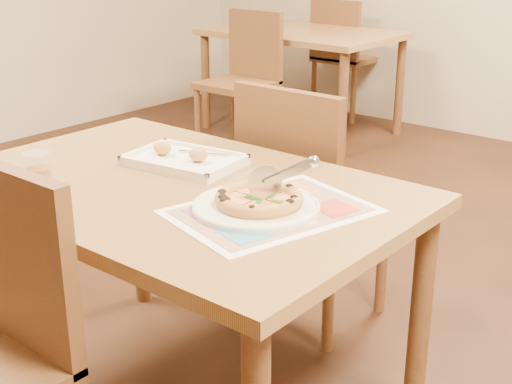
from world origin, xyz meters
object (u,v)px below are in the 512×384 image
Objects in this scene: bg_chair_far at (341,44)px; chair_far at (302,180)px; bg_chair_near at (246,65)px; appetizer_tray at (184,160)px; glass_tumbler at (38,171)px; menu at (271,211)px; bg_table at (302,43)px; plate at (256,208)px; pizza at (259,199)px; pizza_cutter at (281,176)px; dining_table at (177,212)px.

chair_far is at bearing 120.65° from bg_chair_far.
chair_far is 1.00× the size of bg_chair_near.
chair_far reaches higher than appetizer_tray.
glass_tumbler is 0.20× the size of menu.
bg_table is 4.06× the size of plate.
pizza_cutter is (0.04, 0.03, 0.06)m from pizza.
bg_table is (-1.60, 2.20, 0.07)m from chair_far.
plate is (1.90, -2.21, 0.16)m from bg_chair_near.
pizza_cutter reaches higher than plate.
bg_chair_near is 2.79m from glass_tumbler.
bg_table is at bearing 90.00° from bg_chair_far.
glass_tumbler reaches higher than menu.
bg_table is at bearing 119.35° from appetizer_tray.
chair_far is 2.10× the size of pizza.
bg_chair_near is 2.56m from appetizer_tray.
pizza is 0.46× the size of menu.
glass_tumbler is (-0.17, -0.38, 0.03)m from appetizer_tray.
bg_chair_near is 2.93m from menu.
pizza_cutter reaches higher than appetizer_tray.
bg_chair_far reaches higher than plate.
pizza is 0.08m from pizza_cutter.
dining_table is 13.62× the size of glass_tumbler.
bg_chair_far reaches higher than pizza.
bg_chair_far is at bearing 115.85° from dining_table.
appetizer_tray is at bearing 115.32° from bg_chair_far.
glass_tumbler is (-0.57, -0.24, 0.03)m from plate.
appetizer_tray is 0.42m from glass_tumbler.
chair_far is 0.70m from plate.
dining_table is 5.82× the size of pizza.
appetizer_tray is 0.74× the size of menu.
bg_table is at bearing 90.00° from bg_chair_near.
bg_table is 3.40m from menu.
dining_table is 9.05× the size of pizza_cutter.
pizza is 0.04m from menu.
pizza_cutter is at bearing 4.43° from dining_table.
glass_tumbler is (1.33, -3.05, 0.13)m from bg_table.
pizza is at bearing -1.10° from dining_table.
bg_chair_near reaches higher than menu.
bg_chair_far is at bearing 90.00° from bg_chair_near.
glass_tumbler is (-0.58, -0.24, 0.01)m from pizza.
pizza_cutter reaches higher than menu.
dining_table is at bearing -60.26° from bg_table.
bg_chair_far is at bearing -59.35° from chair_far.
plate is 0.62m from glass_tumbler.
bg_chair_near is (0.00, -0.60, -0.07)m from bg_table.
dining_table is 0.20m from appetizer_tray.
plate is 0.04m from menu.
pizza is at bearing 68.39° from plate.
chair_far reaches higher than pizza.
bg_table is 9.05× the size of pizza_cutter.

